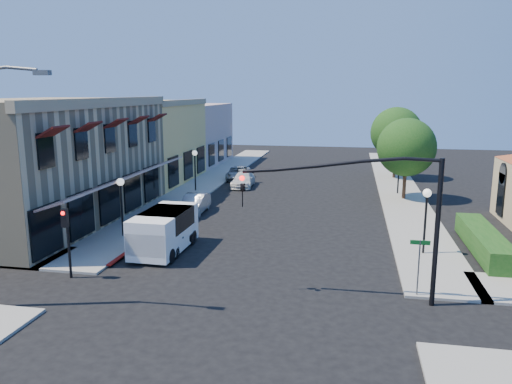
% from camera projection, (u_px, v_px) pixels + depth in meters
% --- Properties ---
extents(ground, '(120.00, 120.00, 0.00)m').
position_uv_depth(ground, '(231.00, 305.00, 20.23)').
color(ground, black).
rests_on(ground, ground).
extents(sidewalk_left, '(3.50, 50.00, 0.12)m').
position_uv_depth(sidewalk_left, '(209.00, 181.00, 47.83)').
color(sidewalk_left, gray).
rests_on(sidewalk_left, ground).
extents(sidewalk_right, '(3.50, 50.00, 0.12)m').
position_uv_depth(sidewalk_right, '(397.00, 187.00, 44.59)').
color(sidewalk_right, gray).
rests_on(sidewalk_right, ground).
extents(curb_red_strip, '(0.25, 10.00, 0.06)m').
position_uv_depth(curb_red_strip, '(149.00, 239.00, 29.21)').
color(curb_red_strip, maroon).
rests_on(curb_red_strip, ground).
extents(corner_brick_building, '(11.77, 18.20, 8.10)m').
position_uv_depth(corner_brick_building, '(42.00, 161.00, 32.88)').
color(corner_brick_building, tan).
rests_on(corner_brick_building, ground).
extents(yellow_stucco_building, '(10.00, 12.00, 7.60)m').
position_uv_depth(yellow_stucco_building, '(137.00, 142.00, 47.37)').
color(yellow_stucco_building, '#E6CB67').
rests_on(yellow_stucco_building, ground).
extents(pink_stucco_building, '(10.00, 12.00, 7.00)m').
position_uv_depth(pink_stucco_building, '(180.00, 134.00, 58.98)').
color(pink_stucco_building, '#C79F96').
rests_on(pink_stucco_building, ground).
extents(hedge, '(1.40, 8.00, 1.10)m').
position_uv_depth(hedge, '(483.00, 253.00, 26.73)').
color(hedge, '#184614').
rests_on(hedge, ground).
extents(street_tree_a, '(4.56, 4.56, 6.48)m').
position_uv_depth(street_tree_a, '(407.00, 147.00, 38.94)').
color(street_tree_a, '#362115').
rests_on(street_tree_a, ground).
extents(street_tree_b, '(4.94, 4.94, 7.02)m').
position_uv_depth(street_tree_b, '(396.00, 133.00, 48.50)').
color(street_tree_b, '#362115').
rests_on(street_tree_b, ground).
extents(signal_mast_arm, '(8.01, 0.39, 6.00)m').
position_uv_depth(signal_mast_arm, '(382.00, 205.00, 19.78)').
color(signal_mast_arm, black).
rests_on(signal_mast_arm, ground).
extents(secondary_signal, '(0.28, 0.42, 3.32)m').
position_uv_depth(secondary_signal, '(66.00, 230.00, 22.61)').
color(secondary_signal, black).
rests_on(secondary_signal, ground).
extents(street_name_sign, '(0.80, 0.06, 2.50)m').
position_uv_depth(street_name_sign, '(419.00, 259.00, 20.62)').
color(street_name_sign, '#595B5E').
rests_on(street_name_sign, ground).
extents(lamppost_left_near, '(0.44, 0.44, 3.57)m').
position_uv_depth(lamppost_left_near, '(121.00, 192.00, 28.96)').
color(lamppost_left_near, black).
rests_on(lamppost_left_near, ground).
extents(lamppost_left_far, '(0.44, 0.44, 3.57)m').
position_uv_depth(lamppost_left_far, '(195.00, 160.00, 42.44)').
color(lamppost_left_far, black).
rests_on(lamppost_left_far, ground).
extents(lamppost_right_near, '(0.44, 0.44, 3.57)m').
position_uv_depth(lamppost_right_near, '(426.00, 205.00, 25.82)').
color(lamppost_right_near, black).
rests_on(lamppost_right_near, ground).
extents(lamppost_right_far, '(0.44, 0.44, 3.57)m').
position_uv_depth(lamppost_right_far, '(399.00, 162.00, 41.21)').
color(lamppost_right_far, black).
rests_on(lamppost_right_far, ground).
extents(white_van, '(2.29, 5.04, 2.22)m').
position_uv_depth(white_van, '(164.00, 229.00, 26.65)').
color(white_van, white).
rests_on(white_van, ground).
extents(parked_car_a, '(1.76, 4.09, 1.38)m').
position_uv_depth(parked_car_a, '(173.00, 238.00, 27.09)').
color(parked_car_a, black).
rests_on(parked_car_a, ground).
extents(parked_car_b, '(1.59, 4.15, 1.35)m').
position_uv_depth(parked_car_b, '(195.00, 204.00, 35.27)').
color(parked_car_b, '#B1B4B6').
rests_on(parked_car_b, ground).
extents(parked_car_c, '(2.06, 4.52, 1.28)m').
position_uv_depth(parked_car_c, '(243.00, 180.00, 45.08)').
color(parked_car_c, silver).
rests_on(parked_car_c, ground).
extents(parked_car_d, '(2.60, 4.80, 1.28)m').
position_uv_depth(parked_car_d, '(238.00, 173.00, 48.70)').
color(parked_car_d, gray).
rests_on(parked_car_d, ground).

